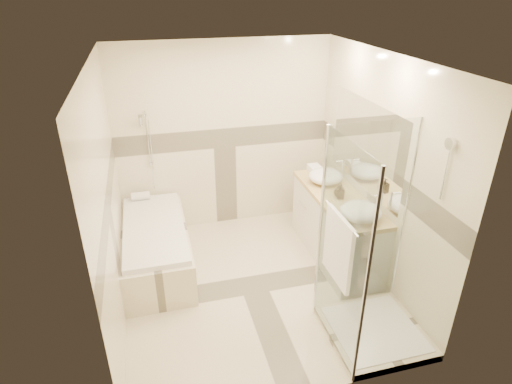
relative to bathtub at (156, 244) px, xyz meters
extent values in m
cube|color=beige|center=(1.02, -0.65, -0.31)|extent=(2.80, 3.00, 0.01)
cube|color=silver|center=(1.02, -0.65, 2.20)|extent=(2.80, 3.00, 0.01)
cube|color=beige|center=(1.02, 0.85, 0.94)|extent=(2.80, 0.01, 2.50)
cube|color=beige|center=(1.02, -2.15, 0.94)|extent=(2.80, 0.01, 2.50)
cube|color=beige|center=(-0.38, -0.65, 0.94)|extent=(0.01, 3.00, 2.50)
cube|color=beige|center=(2.43, -0.65, 0.94)|extent=(0.01, 3.00, 2.50)
cube|color=white|center=(2.41, -0.35, 1.14)|extent=(0.01, 1.60, 1.00)
cylinder|color=silver|center=(0.05, 0.82, 1.04)|extent=(0.02, 0.02, 0.70)
cube|color=beige|center=(0.00, 0.00, -0.06)|extent=(0.75, 1.70, 0.50)
cube|color=white|center=(0.00, 0.00, 0.22)|extent=(0.69, 1.60, 0.06)
ellipsoid|color=white|center=(0.00, 0.00, 0.17)|extent=(0.56, 1.40, 0.16)
cube|color=silver|center=(2.15, -0.35, 0.09)|extent=(0.55, 1.60, 0.80)
cylinder|color=silver|center=(1.86, -0.75, 0.24)|extent=(0.01, 0.24, 0.01)
cylinder|color=silver|center=(1.86, 0.05, 0.24)|extent=(0.01, 0.24, 0.01)
cube|color=tan|center=(2.15, -0.35, 0.52)|extent=(0.57, 1.62, 0.05)
cube|color=beige|center=(1.97, -1.70, -0.27)|extent=(0.90, 0.90, 0.08)
cube|color=white|center=(1.97, -1.70, -0.22)|extent=(0.80, 0.80, 0.01)
cube|color=white|center=(1.53, -1.70, 0.73)|extent=(0.01, 0.90, 2.00)
cube|color=white|center=(1.97, -1.26, 0.73)|extent=(0.90, 0.01, 2.00)
cylinder|color=silver|center=(1.52, -2.15, 0.73)|extent=(0.03, 0.03, 2.00)
cylinder|color=silver|center=(1.52, -1.25, 0.73)|extent=(0.03, 0.03, 2.00)
cylinder|color=silver|center=(2.42, -1.25, 0.73)|extent=(0.03, 0.03, 2.00)
cylinder|color=silver|center=(2.38, -1.70, 1.64)|extent=(0.03, 0.10, 0.10)
cylinder|color=silver|center=(1.49, -1.70, 1.09)|extent=(0.02, 0.60, 0.02)
cube|color=white|center=(1.49, -1.70, 0.79)|extent=(0.04, 0.48, 0.62)
ellipsoid|color=white|center=(2.13, 0.03, 0.63)|extent=(0.42, 0.42, 0.17)
ellipsoid|color=white|center=(2.13, -0.91, 0.63)|extent=(0.44, 0.44, 0.18)
cylinder|color=silver|center=(2.35, 0.03, 0.69)|extent=(0.03, 0.03, 0.28)
cylinder|color=silver|center=(2.30, 0.03, 0.81)|extent=(0.10, 0.02, 0.02)
cylinder|color=silver|center=(2.35, -0.91, 0.68)|extent=(0.03, 0.03, 0.27)
cylinder|color=silver|center=(2.31, -0.91, 0.80)|extent=(0.10, 0.02, 0.02)
imported|color=black|center=(2.13, -0.41, 0.63)|extent=(0.10, 0.10, 0.18)
imported|color=black|center=(2.13, -0.36, 0.61)|extent=(0.14, 0.14, 0.14)
cube|color=white|center=(2.13, 0.35, 0.58)|extent=(0.15, 0.25, 0.08)
cylinder|color=white|center=(-0.13, 0.71, 0.31)|extent=(0.23, 0.11, 0.11)
camera|label=1|loc=(0.07, -4.42, 2.82)|focal=30.00mm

